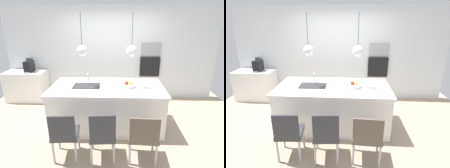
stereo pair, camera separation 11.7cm
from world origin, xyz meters
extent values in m
plane|color=tan|center=(0.00, 0.00, 0.00)|extent=(6.60, 6.60, 0.00)
cube|color=white|center=(0.00, 1.65, 1.30)|extent=(6.00, 0.10, 2.60)
cube|color=white|center=(0.00, 0.00, 0.43)|extent=(2.26, 1.10, 0.86)
cube|color=white|center=(0.00, 0.00, 0.89)|extent=(2.32, 1.16, 0.06)
cube|color=#2D2D30|center=(-0.43, 0.00, 0.91)|extent=(0.56, 0.40, 0.02)
cylinder|color=silver|center=(-0.43, 0.24, 1.03)|extent=(0.02, 0.02, 0.22)
cylinder|color=silver|center=(-0.43, 0.16, 1.13)|extent=(0.02, 0.16, 0.02)
cylinder|color=beige|center=(0.43, -0.04, 0.95)|extent=(0.30, 0.30, 0.06)
sphere|color=#B22D1E|center=(0.40, -0.04, 1.00)|extent=(0.08, 0.08, 0.08)
ellipsoid|color=yellow|center=(0.48, -0.02, 1.03)|extent=(0.07, 0.19, 0.07)
cube|color=white|center=(-2.40, 1.28, 0.43)|extent=(1.10, 0.60, 0.86)
cube|color=black|center=(-2.25, 1.28, 1.01)|extent=(0.20, 0.28, 0.30)
cube|color=gray|center=(-2.25, 1.11, 0.87)|extent=(0.16, 0.08, 0.02)
cube|color=#4C515B|center=(-2.25, 1.36, 1.20)|extent=(0.14, 0.11, 0.08)
cube|color=#9E9EA3|center=(1.14, 1.58, 1.45)|extent=(0.54, 0.08, 0.34)
cube|color=black|center=(1.14, 1.58, 0.95)|extent=(0.56, 0.08, 0.56)
cube|color=#333338|center=(-0.63, -0.99, 0.45)|extent=(0.45, 0.45, 0.06)
cube|color=#333338|center=(-0.61, -1.18, 0.68)|extent=(0.40, 0.07, 0.40)
cylinder|color=#B2B2B7|center=(-0.47, -0.80, 0.21)|extent=(0.04, 0.04, 0.42)
cylinder|color=#B2B2B7|center=(-0.82, -0.83, 0.21)|extent=(0.04, 0.04, 0.42)
cylinder|color=#B2B2B7|center=(-0.44, -1.16, 0.21)|extent=(0.04, 0.04, 0.42)
cylinder|color=#B2B2B7|center=(-0.79, -1.18, 0.21)|extent=(0.04, 0.04, 0.42)
cube|color=#333338|center=(-0.02, -0.99, 0.45)|extent=(0.45, 0.48, 0.06)
cube|color=#333338|center=(0.00, -1.19, 0.69)|extent=(0.40, 0.07, 0.43)
cylinder|color=#B2B2B7|center=(0.14, -0.78, 0.21)|extent=(0.04, 0.04, 0.42)
cylinder|color=#B2B2B7|center=(-0.22, -0.82, 0.21)|extent=(0.04, 0.04, 0.42)
cylinder|color=#B2B2B7|center=(0.17, -1.17, 0.21)|extent=(0.04, 0.04, 0.42)
cylinder|color=#B2B2B7|center=(-0.18, -1.20, 0.21)|extent=(0.04, 0.04, 0.42)
cube|color=brown|center=(0.63, -0.99, 0.43)|extent=(0.49, 0.44, 0.06)
cube|color=brown|center=(0.62, -1.18, 0.66)|extent=(0.45, 0.06, 0.40)
cylinder|color=#B2B2B7|center=(0.85, -0.83, 0.20)|extent=(0.04, 0.04, 0.40)
cylinder|color=#B2B2B7|center=(0.44, -0.80, 0.20)|extent=(0.04, 0.04, 0.40)
cylinder|color=#B2B2B7|center=(0.83, -1.18, 0.20)|extent=(0.04, 0.04, 0.40)
cylinder|color=#B2B2B7|center=(0.42, -1.16, 0.20)|extent=(0.04, 0.04, 0.40)
sphere|color=silver|center=(-0.48, 0.00, 1.65)|extent=(0.21, 0.21, 0.21)
cylinder|color=black|center=(-0.48, 0.00, 2.05)|extent=(0.01, 0.01, 0.60)
sphere|color=silver|center=(0.48, 0.00, 1.65)|extent=(0.21, 0.21, 0.21)
cylinder|color=black|center=(0.48, 0.00, 2.05)|extent=(0.01, 0.01, 0.60)
camera|label=1|loc=(0.22, -3.43, 2.18)|focal=28.30mm
camera|label=2|loc=(0.34, -3.42, 2.18)|focal=28.30mm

